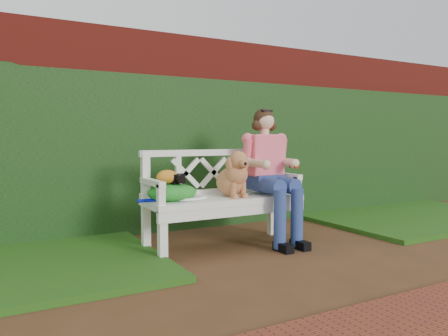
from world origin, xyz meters
TOP-DOWN VIEW (x-y plane):
  - ground at (0.00, 0.00)m, footprint 60.00×60.00m
  - brick_wall at (0.00, 1.90)m, footprint 10.00×0.30m
  - ivy_hedge at (0.00, 1.68)m, footprint 10.00×0.18m
  - grass_right at (2.40, 0.90)m, footprint 2.60×2.00m
  - garden_bench at (-0.42, 0.72)m, footprint 1.62×0.71m
  - seated_woman at (0.05, 0.70)m, footprint 0.60×0.76m
  - dog at (-0.35, 0.67)m, footprint 0.33×0.42m
  - tennis_racket at (-0.83, 0.71)m, footprint 0.73×0.45m
  - green_bag at (-0.95, 0.71)m, footprint 0.52×0.44m
  - camera_item at (-0.91, 0.70)m, footprint 0.15×0.12m
  - baseball_glove at (-1.00, 0.71)m, footprint 0.20×0.16m

SIDE VIEW (x-z plane):
  - ground at x=0.00m, z-range 0.00..0.00m
  - grass_right at x=2.40m, z-range 0.00..0.05m
  - garden_bench at x=-0.42m, z-range 0.00..0.48m
  - tennis_racket at x=-0.83m, z-range 0.48..0.51m
  - green_bag at x=-0.95m, z-range 0.48..0.63m
  - seated_woman at x=0.05m, z-range 0.00..1.27m
  - camera_item at x=-0.91m, z-range 0.63..0.72m
  - baseball_glove at x=-1.00m, z-range 0.63..0.75m
  - dog at x=-0.35m, z-range 0.48..0.92m
  - ivy_hedge at x=0.00m, z-range 0.00..1.70m
  - brick_wall at x=0.00m, z-range 0.00..2.20m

